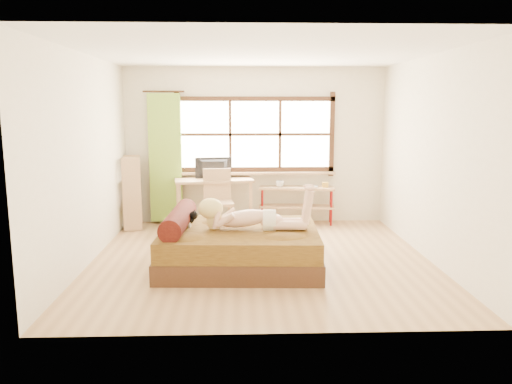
{
  "coord_description": "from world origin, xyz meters",
  "views": [
    {
      "loc": [
        -0.29,
        -6.47,
        2.03
      ],
      "look_at": [
        -0.06,
        0.2,
        0.88
      ],
      "focal_mm": 35.0,
      "sensor_mm": 36.0,
      "label": 1
    }
  ],
  "objects_px": {
    "bed": "(236,246)",
    "pipe_shelf": "(298,197)",
    "bookshelf": "(132,192)",
    "woman": "(252,206)",
    "kitten": "(184,218)",
    "chair": "(218,197)",
    "desk": "(214,185)"
  },
  "relations": [
    {
      "from": "bookshelf",
      "to": "bed",
      "type": "bearing_deg",
      "value": -61.08
    },
    {
      "from": "bed",
      "to": "chair",
      "type": "bearing_deg",
      "value": 101.8
    },
    {
      "from": "bed",
      "to": "pipe_shelf",
      "type": "height_order",
      "value": "bed"
    },
    {
      "from": "bed",
      "to": "desk",
      "type": "xyz_separation_m",
      "value": [
        -0.39,
        2.24,
        0.44
      ]
    },
    {
      "from": "bed",
      "to": "desk",
      "type": "distance_m",
      "value": 2.32
    },
    {
      "from": "bed",
      "to": "kitten",
      "type": "height_order",
      "value": "bed"
    },
    {
      "from": "bed",
      "to": "chair",
      "type": "relative_size",
      "value": 2.02
    },
    {
      "from": "chair",
      "to": "bookshelf",
      "type": "distance_m",
      "value": 1.47
    },
    {
      "from": "chair",
      "to": "pipe_shelf",
      "type": "relative_size",
      "value": 0.77
    },
    {
      "from": "kitten",
      "to": "chair",
      "type": "bearing_deg",
      "value": 81.04
    },
    {
      "from": "bed",
      "to": "chair",
      "type": "distance_m",
      "value": 1.93
    },
    {
      "from": "bed",
      "to": "kitten",
      "type": "relative_size",
      "value": 6.9
    },
    {
      "from": "bed",
      "to": "chair",
      "type": "xyz_separation_m",
      "value": [
        -0.31,
        1.88,
        0.3
      ]
    },
    {
      "from": "woman",
      "to": "kitten",
      "type": "height_order",
      "value": "woman"
    },
    {
      "from": "bed",
      "to": "pipe_shelf",
      "type": "bearing_deg",
      "value": 68.33
    },
    {
      "from": "woman",
      "to": "kitten",
      "type": "bearing_deg",
      "value": 172.81
    },
    {
      "from": "bed",
      "to": "desk",
      "type": "height_order",
      "value": "desk"
    },
    {
      "from": "woman",
      "to": "desk",
      "type": "relative_size",
      "value": 1.01
    },
    {
      "from": "bed",
      "to": "woman",
      "type": "height_order",
      "value": "woman"
    },
    {
      "from": "pipe_shelf",
      "to": "chair",
      "type": "bearing_deg",
      "value": -153.17
    },
    {
      "from": "kitten",
      "to": "desk",
      "type": "xyz_separation_m",
      "value": [
        0.28,
        2.14,
        0.09
      ]
    },
    {
      "from": "pipe_shelf",
      "to": "woman",
      "type": "bearing_deg",
      "value": -102.04
    },
    {
      "from": "bed",
      "to": "bookshelf",
      "type": "distance_m",
      "value": 2.77
    },
    {
      "from": "woman",
      "to": "desk",
      "type": "distance_m",
      "value": 2.37
    },
    {
      "from": "woman",
      "to": "bookshelf",
      "type": "height_order",
      "value": "bookshelf"
    },
    {
      "from": "bookshelf",
      "to": "chair",
      "type": "bearing_deg",
      "value": -19.97
    },
    {
      "from": "woman",
      "to": "chair",
      "type": "bearing_deg",
      "value": 107.2
    },
    {
      "from": "kitten",
      "to": "bed",
      "type": "bearing_deg",
      "value": -5.7
    },
    {
      "from": "bed",
      "to": "woman",
      "type": "bearing_deg",
      "value": -12.09
    },
    {
      "from": "pipe_shelf",
      "to": "bookshelf",
      "type": "relative_size",
      "value": 1.1
    },
    {
      "from": "woman",
      "to": "desk",
      "type": "bearing_deg",
      "value": 107.02
    },
    {
      "from": "pipe_shelf",
      "to": "kitten",
      "type": "bearing_deg",
      "value": -119.8
    }
  ]
}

